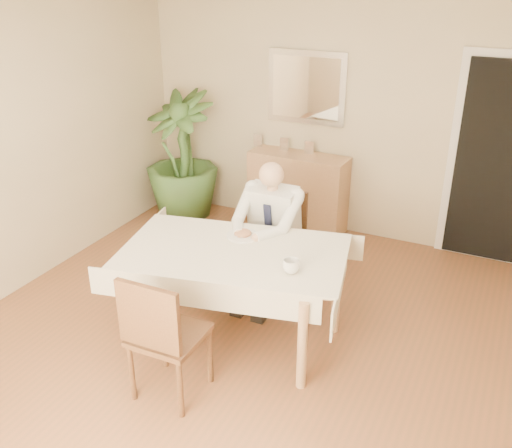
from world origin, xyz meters
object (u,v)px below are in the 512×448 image
at_px(seated_man, 266,228).
at_px(potted_palm, 181,156).
at_px(chair_near, 161,332).
at_px(coffee_mug, 291,266).
at_px(chair_far, 279,234).
at_px(dining_table, 234,260).
at_px(sideboard, 298,192).

xyz_separation_m(seated_man, potted_palm, (-1.64, 1.24, 0.04)).
distance_m(chair_near, coffee_mug, 1.00).
bearing_deg(chair_far, chair_near, -98.99).
distance_m(dining_table, sideboard, 2.13).
height_order(dining_table, chair_far, chair_far).
relative_size(dining_table, sideboard, 1.78).
bearing_deg(chair_near, seated_man, 86.21).
relative_size(seated_man, sideboard, 1.15).
bearing_deg(potted_palm, dining_table, -48.28).
xyz_separation_m(dining_table, seated_man, (0.00, 0.59, 0.02)).
xyz_separation_m(chair_far, potted_palm, (-1.64, 0.95, 0.23)).
bearing_deg(chair_far, coffee_mug, -68.88).
bearing_deg(coffee_mug, chair_near, -128.29).
relative_size(chair_near, coffee_mug, 7.70).
distance_m(chair_far, coffee_mug, 1.17).
relative_size(seated_man, potted_palm, 0.85).
xyz_separation_m(coffee_mug, sideboard, (-0.83, 2.21, -0.37)).
bearing_deg(chair_near, dining_table, 84.14).
bearing_deg(coffee_mug, dining_table, 167.14).
relative_size(chair_far, coffee_mug, 7.19).
bearing_deg(coffee_mug, potted_palm, 137.83).
relative_size(chair_far, seated_man, 0.72).
relative_size(chair_near, sideboard, 0.89).
relative_size(coffee_mug, potted_palm, 0.08).
bearing_deg(seated_man, chair_far, 90.00).
distance_m(coffee_mug, potted_palm, 2.91).
height_order(chair_far, potted_palm, potted_palm).
xyz_separation_m(seated_man, sideboard, (-0.31, 1.50, -0.26)).
height_order(seated_man, potted_palm, potted_palm).
height_order(seated_man, coffee_mug, seated_man).
bearing_deg(dining_table, chair_far, 78.15).
bearing_deg(sideboard, seated_man, -75.97).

